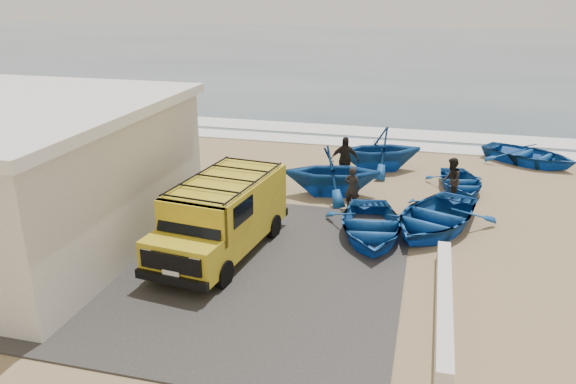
# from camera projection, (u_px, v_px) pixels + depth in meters

# --- Properties ---
(ground) EXTENTS (160.00, 160.00, 0.00)m
(ground) POSITION_uv_depth(u_px,v_px,m) (276.00, 240.00, 17.38)
(ground) COLOR #998058
(slab) EXTENTS (12.00, 10.00, 0.05)m
(slab) POSITION_uv_depth(u_px,v_px,m) (190.00, 261.00, 16.03)
(slab) COLOR #393634
(slab) RESTS_ON ground
(ocean) EXTENTS (180.00, 88.00, 0.01)m
(ocean) POSITION_uv_depth(u_px,v_px,m) (400.00, 51.00, 68.27)
(ocean) COLOR #385166
(ocean) RESTS_ON ground
(surf_line) EXTENTS (180.00, 1.60, 0.06)m
(surf_line) POSITION_uv_depth(u_px,v_px,m) (340.00, 142.00, 28.28)
(surf_line) COLOR white
(surf_line) RESTS_ON ground
(surf_wash) EXTENTS (180.00, 2.20, 0.04)m
(surf_wash) POSITION_uv_depth(u_px,v_px,m) (348.00, 131.00, 30.55)
(surf_wash) COLOR white
(surf_wash) RESTS_ON ground
(building) EXTENTS (8.40, 9.40, 4.30)m
(building) POSITION_uv_depth(u_px,v_px,m) (14.00, 175.00, 16.59)
(building) COLOR silver
(building) RESTS_ON ground
(parapet) EXTENTS (0.35, 6.00, 0.55)m
(parapet) POSITION_uv_depth(u_px,v_px,m) (444.00, 304.00, 13.38)
(parapet) COLOR silver
(parapet) RESTS_ON ground
(van) EXTENTS (2.68, 5.49, 2.26)m
(van) POSITION_uv_depth(u_px,v_px,m) (223.00, 214.00, 16.21)
(van) COLOR gold
(van) RESTS_ON ground
(boat_near_left) EXTENTS (3.48, 4.44, 0.84)m
(boat_near_left) POSITION_uv_depth(u_px,v_px,m) (370.00, 225.00, 17.44)
(boat_near_left) COLOR #144E9E
(boat_near_left) RESTS_ON ground
(boat_near_right) EXTENTS (4.57, 5.27, 0.91)m
(boat_near_right) POSITION_uv_depth(u_px,v_px,m) (435.00, 217.00, 17.99)
(boat_near_right) COLOR #144E9E
(boat_near_right) RESTS_ON ground
(boat_mid_left) EXTENTS (4.14, 3.76, 1.89)m
(boat_mid_left) POSITION_uv_depth(u_px,v_px,m) (332.00, 171.00, 20.86)
(boat_mid_left) COLOR #144E9E
(boat_mid_left) RESTS_ON ground
(boat_mid_right) EXTENTS (2.88, 3.59, 0.66)m
(boat_mid_right) POSITION_uv_depth(u_px,v_px,m) (460.00, 182.00, 21.51)
(boat_mid_right) COLOR #144E9E
(boat_mid_right) RESTS_ON ground
(boat_far_left) EXTENTS (4.47, 4.20, 1.89)m
(boat_far_left) POSITION_uv_depth(u_px,v_px,m) (380.00, 149.00, 23.69)
(boat_far_left) COLOR #144E9E
(boat_far_left) RESTS_ON ground
(boat_far_right) EXTENTS (4.95, 4.57, 0.84)m
(boat_far_right) POSITION_uv_depth(u_px,v_px,m) (529.00, 155.00, 24.75)
(boat_far_right) COLOR #144E9E
(boat_far_right) RESTS_ON ground
(fisherman_front) EXTENTS (0.63, 0.48, 1.55)m
(fisherman_front) POSITION_uv_depth(u_px,v_px,m) (352.00, 188.00, 19.58)
(fisherman_front) COLOR black
(fisherman_front) RESTS_ON ground
(fisherman_middle) EXTENTS (0.67, 0.83, 1.64)m
(fisherman_middle) POSITION_uv_depth(u_px,v_px,m) (451.00, 180.00, 20.28)
(fisherman_middle) COLOR black
(fisherman_middle) RESTS_ON ground
(fisherman_back) EXTENTS (1.18, 0.67, 1.89)m
(fisherman_back) POSITION_uv_depth(u_px,v_px,m) (344.00, 160.00, 22.18)
(fisherman_back) COLOR black
(fisherman_back) RESTS_ON ground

